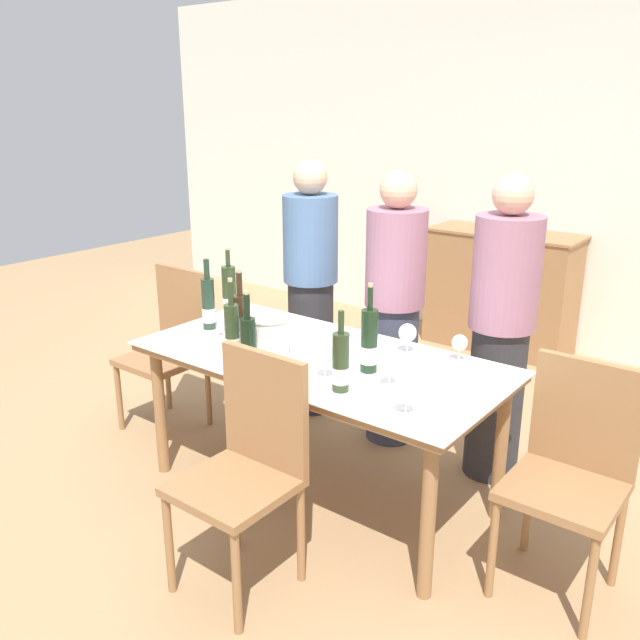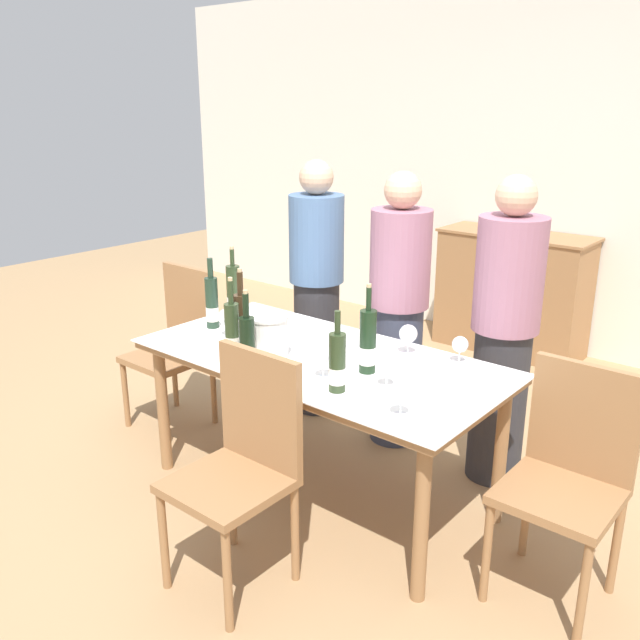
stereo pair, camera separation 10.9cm
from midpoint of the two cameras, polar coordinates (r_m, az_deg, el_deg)
name	(u,v)px [view 2 (the right image)]	position (r m, az deg, el deg)	size (l,w,h in m)	color
ground_plane	(320,492)	(3.53, 0.91, -14.26)	(12.00, 12.00, 0.00)	#A37F56
back_wall	(562,168)	(5.51, 20.22, 11.89)	(8.00, 0.10, 2.80)	silver
sideboard_cabinet	(512,292)	(5.47, 16.42, 2.24)	(1.15, 0.46, 0.93)	#996B42
dining_table	(320,370)	(3.23, 0.97, -4.26)	(1.77, 0.87, 0.73)	#996B42
ice_bucket	(268,336)	(3.13, -3.43, -1.37)	(0.20, 0.20, 0.21)	white
wine_bottle_0	(234,294)	(3.73, -6.46, 2.19)	(0.08, 0.08, 0.41)	#28381E
wine_bottle_1	(247,344)	(3.02, -5.13, -2.03)	(0.07, 0.07, 0.37)	black
wine_bottle_2	(212,303)	(3.60, -8.23, 1.39)	(0.07, 0.07, 0.38)	#1E3323
wine_bottle_3	(368,343)	(2.98, 5.09, -1.96)	(0.08, 0.08, 0.41)	black
wine_bottle_4	(337,364)	(2.79, 2.58, -3.72)	(0.07, 0.07, 0.35)	#28381E
wine_bottle_5	(232,333)	(3.14, -6.41, -1.08)	(0.07, 0.07, 0.39)	#28381E
wine_bottle_6	(242,324)	(3.23, -5.66, -0.37)	(0.07, 0.07, 0.41)	#332314
wine_glass_0	(408,334)	(3.23, 8.40, -1.21)	(0.09, 0.09, 0.15)	white
wine_glass_1	(387,365)	(2.84, 6.75, -3.76)	(0.07, 0.07, 0.15)	white
wine_glass_2	(401,393)	(2.60, 8.03, -6.15)	(0.08, 0.08, 0.14)	white
wine_glass_3	(460,345)	(3.16, 12.69, -2.10)	(0.08, 0.08, 0.13)	white
wine_glass_4	(226,318)	(3.45, -7.03, 0.20)	(0.08, 0.08, 0.15)	white
wine_glass_5	(323,356)	(2.91, 1.33, -3.02)	(0.08, 0.08, 0.15)	white
chair_left_end	(178,338)	(4.12, -11.11, -1.49)	(0.42, 0.42, 0.95)	#996B42
chair_right_end	(569,468)	(2.85, 21.32, -11.53)	(0.42, 0.42, 0.93)	#996B42
chair_near_front	(243,456)	(2.74, -5.34, -11.31)	(0.42, 0.42, 0.96)	#996B42
person_host	(317,290)	(4.13, 0.46, 2.51)	(0.33, 0.33, 1.56)	#2D2D33
person_guest_left	(398,312)	(3.77, 7.44, 0.63)	(0.33, 0.33, 1.54)	#383F56
person_guest_right	(504,335)	(3.48, 16.11, -1.24)	(0.33, 0.33, 1.56)	#2D2D33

